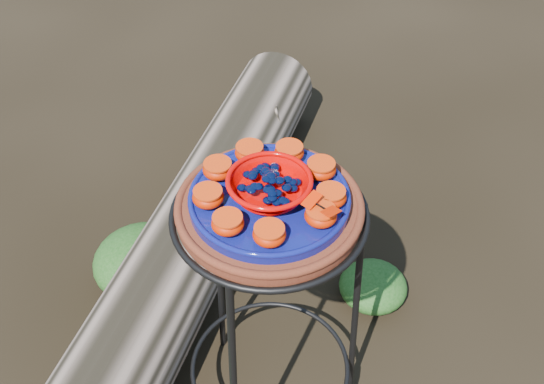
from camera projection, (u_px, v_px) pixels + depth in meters
plant_stand at (270, 319)px, 1.61m from camera, size 0.44×0.44×0.70m
terracotta_saucer at (269, 209)px, 1.36m from camera, size 0.37×0.37×0.03m
cobalt_plate at (269, 200)px, 1.34m from camera, size 0.32×0.32×0.02m
red_bowl at (269, 188)px, 1.32m from camera, size 0.16×0.16×0.04m
glass_gems at (269, 175)px, 1.29m from camera, size 0.12×0.12×0.02m
orange_half_0 at (321, 216)px, 1.27m from camera, size 0.06×0.06×0.03m
orange_half_1 at (331, 197)px, 1.30m from camera, size 0.06×0.06×0.03m
orange_half_2 at (321, 169)px, 1.36m from camera, size 0.06×0.06×0.03m
orange_half_3 at (289, 152)px, 1.40m from camera, size 0.06×0.06×0.03m
orange_half_4 at (250, 153)px, 1.40m from camera, size 0.06×0.06×0.03m
orange_half_5 at (218, 169)px, 1.36m from camera, size 0.06×0.06×0.03m
orange_half_6 at (208, 197)px, 1.30m from camera, size 0.06×0.06×0.03m
orange_half_7 at (228, 223)px, 1.25m from camera, size 0.06×0.06×0.03m
orange_half_8 at (269, 234)px, 1.23m from camera, size 0.06×0.06×0.03m
butterfly at (321, 206)px, 1.25m from camera, size 0.09×0.07×0.01m
driftwood_log at (207, 211)px, 2.17m from camera, size 1.47×1.17×0.28m
foliage_right at (373, 285)px, 2.06m from camera, size 0.21×0.21×0.10m
foliage_back at (143, 260)px, 2.10m from camera, size 0.31×0.31×0.15m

